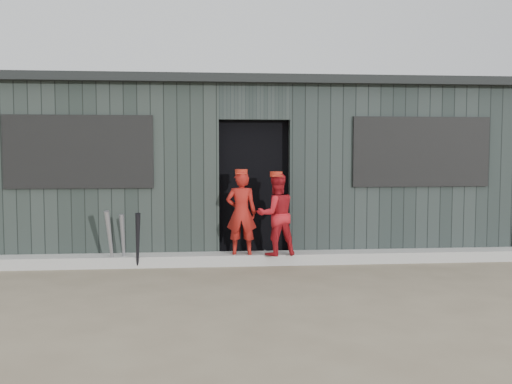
{
  "coord_description": "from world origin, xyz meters",
  "views": [
    {
      "loc": [
        -0.71,
        -5.95,
        1.54
      ],
      "look_at": [
        0.0,
        1.8,
        1.0
      ],
      "focal_mm": 40.0,
      "sensor_mm": 36.0,
      "label": 1
    }
  ],
  "objects": [
    {
      "name": "curb",
      "position": [
        0.0,
        1.82,
        0.07
      ],
      "size": [
        8.0,
        0.36,
        0.15
      ],
      "primitive_type": "cube",
      "color": "#9E9D99",
      "rests_on": "ground"
    },
    {
      "name": "ground",
      "position": [
        0.0,
        0.0,
        0.0
      ],
      "size": [
        80.0,
        80.0,
        0.0
      ],
      "primitive_type": "plane",
      "color": "brown",
      "rests_on": "ground"
    },
    {
      "name": "player_red_left",
      "position": [
        -0.21,
        1.75,
        0.72
      ],
      "size": [
        0.44,
        0.31,
        1.14
      ],
      "primitive_type": "imported",
      "rotation": [
        0.0,
        0.0,
        3.04
      ],
      "color": "maroon",
      "rests_on": "curb"
    },
    {
      "name": "bat_right",
      "position": [
        -1.58,
        1.58,
        0.38
      ],
      "size": [
        0.12,
        0.26,
        0.76
      ],
      "primitive_type": "cone",
      "rotation": [
        0.24,
        0.0,
        0.2
      ],
      "color": "black",
      "rests_on": "ground"
    },
    {
      "name": "dugout",
      "position": [
        -0.0,
        3.5,
        1.29
      ],
      "size": [
        8.3,
        3.3,
        2.62
      ],
      "color": "black",
      "rests_on": "ground"
    },
    {
      "name": "bat_left",
      "position": [
        -1.95,
        1.62,
        0.4
      ],
      "size": [
        0.12,
        0.29,
        0.79
      ],
      "primitive_type": "cone",
      "rotation": [
        0.27,
        0.0,
        -0.2
      ],
      "color": "gray",
      "rests_on": "ground"
    },
    {
      "name": "player_red_right",
      "position": [
        0.26,
        1.64,
        0.7
      ],
      "size": [
        0.62,
        0.54,
        1.11
      ],
      "primitive_type": "imported",
      "rotation": [
        0.0,
        0.0,
        3.38
      ],
      "color": "#AD151D",
      "rests_on": "curb"
    },
    {
      "name": "player_grey_back",
      "position": [
        0.16,
        2.35,
        0.65
      ],
      "size": [
        0.65,
        0.43,
        1.31
      ],
      "primitive_type": "imported",
      "rotation": [
        0.0,
        0.0,
        3.17
      ],
      "color": "#ABABAB",
      "rests_on": "ground"
    },
    {
      "name": "bat_mid",
      "position": [
        -1.79,
        1.72,
        0.36
      ],
      "size": [
        0.09,
        0.2,
        0.73
      ],
      "primitive_type": "cone",
      "rotation": [
        0.17,
        0.0,
        -0.1
      ],
      "color": "gray",
      "rests_on": "ground"
    }
  ]
}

